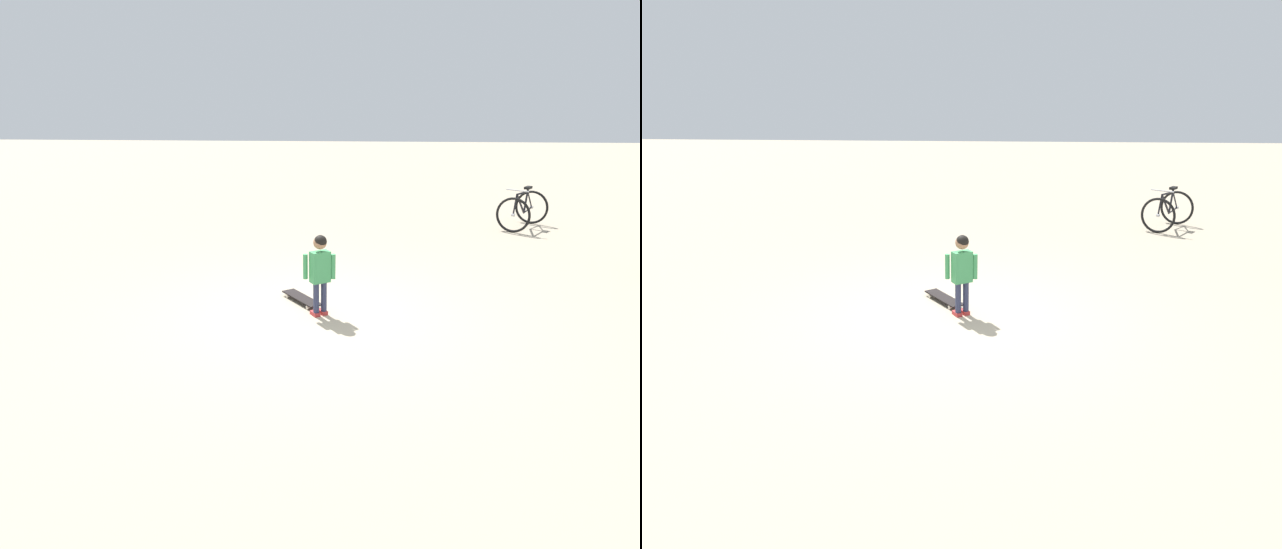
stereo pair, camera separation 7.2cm
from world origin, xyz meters
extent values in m
plane|color=tan|center=(0.00, 0.00, 0.00)|extent=(50.00, 50.00, 0.00)
cylinder|color=#2D3351|center=(0.01, 0.02, 0.24)|extent=(0.08, 0.08, 0.42)
cube|color=#B73333|center=(0.02, 0.00, 0.03)|extent=(0.15, 0.17, 0.05)
cylinder|color=#2D3351|center=(-0.09, -0.04, 0.24)|extent=(0.08, 0.08, 0.42)
cube|color=#B73333|center=(-0.07, -0.06, 0.03)|extent=(0.15, 0.17, 0.05)
cube|color=#3F9959|center=(-0.04, -0.01, 0.65)|extent=(0.28, 0.24, 0.40)
cylinder|color=#3F9959|center=(0.14, -0.01, 0.65)|extent=(0.06, 0.06, 0.32)
cylinder|color=#3F9959|center=(-0.20, -0.04, 0.65)|extent=(0.06, 0.06, 0.32)
sphere|color=#9E7051|center=(-0.04, -0.01, 0.96)|extent=(0.17, 0.17, 0.17)
sphere|color=black|center=(-0.04, 0.00, 0.98)|extent=(0.16, 0.16, 0.16)
cube|color=black|center=(0.23, -0.46, 0.07)|extent=(0.61, 0.72, 0.02)
cube|color=#B7B7BC|center=(0.39, -0.67, 0.05)|extent=(0.11, 0.09, 0.02)
cube|color=#B7B7BC|center=(0.08, -0.25, 0.05)|extent=(0.11, 0.09, 0.02)
cylinder|color=beige|center=(0.45, -0.63, 0.03)|extent=(0.06, 0.06, 0.06)
cylinder|color=beige|center=(0.33, -0.72, 0.03)|extent=(0.06, 0.06, 0.06)
cylinder|color=beige|center=(0.14, -0.20, 0.03)|extent=(0.06, 0.06, 0.06)
cylinder|color=beige|center=(0.02, -0.29, 0.03)|extent=(0.06, 0.06, 0.06)
torus|color=black|center=(-3.61, -4.71, 0.36)|extent=(0.61, 0.45, 0.71)
torus|color=black|center=(-4.21, -5.54, 0.36)|extent=(0.61, 0.45, 0.71)
cylinder|color=#B7B7BC|center=(-3.61, -4.71, 0.36)|extent=(0.08, 0.08, 0.06)
cylinder|color=#B7B7BC|center=(-4.21, -5.54, 0.36)|extent=(0.08, 0.08, 0.06)
cylinder|color=black|center=(-3.81, -4.99, 0.53)|extent=(0.33, 0.44, 0.48)
cylinder|color=black|center=(-3.84, -5.04, 0.75)|extent=(0.37, 0.50, 0.06)
cylinder|color=black|center=(-3.99, -5.23, 0.54)|extent=(0.11, 0.14, 0.48)
cylinder|color=black|center=(-4.08, -5.37, 0.33)|extent=(0.27, 0.37, 0.08)
cylinder|color=black|center=(-4.11, -5.41, 0.55)|extent=(0.23, 0.30, 0.40)
cylinder|color=black|center=(-3.64, -4.75, 0.56)|extent=(0.10, 0.13, 0.41)
cube|color=black|center=(-4.02, -5.28, 0.82)|extent=(0.21, 0.24, 0.05)
cylinder|color=#B7B7BC|center=(-3.67, -4.80, 0.84)|extent=(0.39, 0.29, 0.02)
camera|label=1|loc=(-0.47, 6.96, 2.80)|focal=32.82mm
camera|label=2|loc=(-0.54, 6.96, 2.80)|focal=32.82mm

